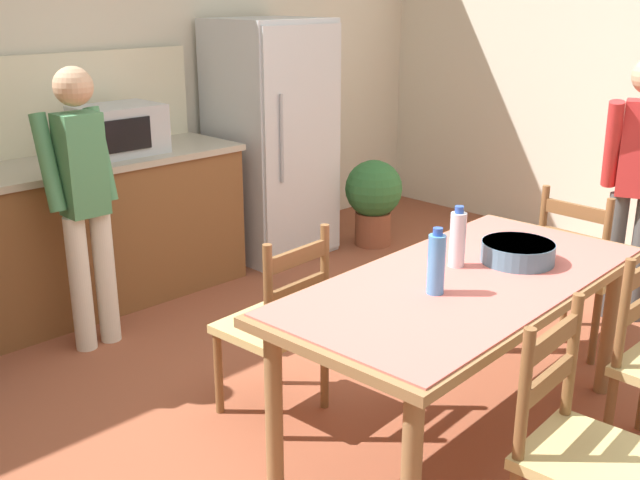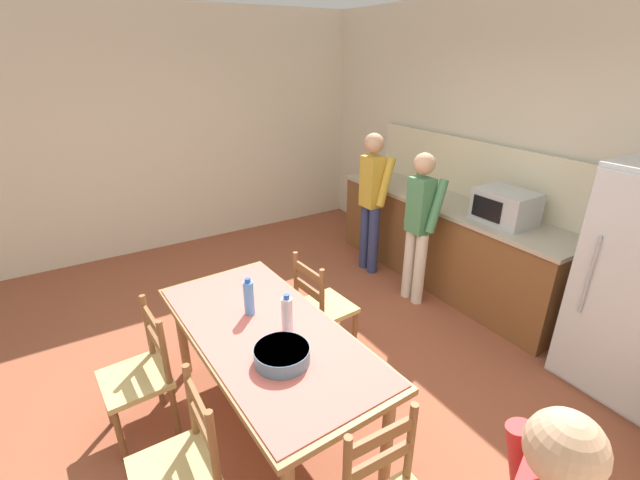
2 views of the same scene
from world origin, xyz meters
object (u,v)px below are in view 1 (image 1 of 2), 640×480
chair_side_near_left (580,451)px  person_at_counter (84,195)px  refrigerator (271,140)px  chair_head_end (581,271)px  serving_bowl (518,251)px  potted_plant (373,196)px  dining_table (464,296)px  bottle_off_centre (458,239)px  bottle_near_centre (436,263)px  person_by_table (637,178)px  chair_side_far_left (277,326)px  microwave (119,130)px

chair_side_near_left → person_at_counter: person_at_counter is taller
refrigerator → chair_head_end: size_ratio=1.88×
serving_bowl → potted_plant: size_ratio=0.48×
dining_table → person_at_counter: 2.08m
dining_table → potted_plant: bearing=49.5°
bottle_off_centre → serving_bowl: bottle_off_centre is taller
bottle_near_centre → bottle_off_centre: size_ratio=1.00×
person_by_table → chair_side_near_left: bearing=-0.9°
bottle_near_centre → person_at_counter: (-0.45, 1.96, -0.01)m
potted_plant → bottle_off_centre: bearing=-130.6°
chair_side_far_left → chair_head_end: bearing=154.7°
chair_side_far_left → person_at_counter: person_at_counter is taller
serving_bowl → potted_plant: serving_bowl is taller
bottle_off_centre → chair_head_end: bearing=-2.5°
microwave → chair_side_far_left: size_ratio=0.55×
microwave → serving_bowl: 2.58m
person_by_table → dining_table: bearing=-19.6°
bottle_near_centre → bottle_off_centre: 0.34m
serving_bowl → person_at_counter: bearing=116.6°
dining_table → person_by_table: size_ratio=1.20×
serving_bowl → chair_head_end: 0.96m
chair_head_end → refrigerator: bearing=4.8°
chair_side_far_left → refrigerator: bearing=-134.9°
microwave → person_by_table: bearing=-51.9°
refrigerator → microwave: refrigerator is taller
refrigerator → chair_side_far_left: size_ratio=1.88×
bottle_near_centre → serving_bowl: size_ratio=0.84×
chair_side_near_left → person_by_table: person_by_table is taller
person_at_counter → person_by_table: 3.09m
microwave → chair_side_near_left: size_ratio=0.55×
microwave → chair_side_near_left: (-0.23, -3.21, -0.64)m
bottle_near_centre → serving_bowl: (0.55, -0.04, -0.07)m
serving_bowl → chair_side_far_left: size_ratio=0.35×
chair_side_far_left → potted_plant: chair_side_far_left is taller
bottle_near_centre → refrigerator: bearing=62.2°
microwave → chair_head_end: 2.83m
bottle_off_centre → chair_side_far_left: 0.90m
bottle_near_centre → chair_side_near_left: bottle_near_centre is taller
chair_head_end → person_by_table: 0.70m
refrigerator → bottle_near_centre: refrigerator is taller
chair_side_near_left → person_by_table: bearing=16.2°
bottle_near_centre → person_by_table: (1.98, 0.06, -0.01)m
refrigerator → bottle_near_centre: (-1.30, -2.47, 0.02)m
chair_side_far_left → potted_plant: bearing=-152.7°
chair_side_far_left → chair_side_near_left: size_ratio=1.00×
chair_side_far_left → person_by_table: bearing=159.4°
dining_table → bottle_near_centre: bottle_near_centre is taller
potted_plant → microwave: bearing=166.6°
bottle_near_centre → potted_plant: size_ratio=0.40×
bottle_off_centre → serving_bowl: bearing=-34.0°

